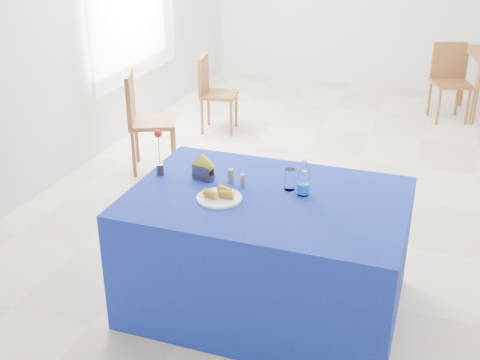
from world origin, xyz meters
name	(u,v)px	position (x,y,z in m)	size (l,w,h in m)	color
floor	(345,192)	(0.00, 0.00, 0.00)	(7.00, 7.00, 0.00)	beige
plate	(219,198)	(-0.43, -1.91, 0.77)	(0.26, 0.26, 0.01)	white
drinking_glass	(290,179)	(-0.09, -1.65, 0.82)	(0.06, 0.06, 0.13)	white
salt_shaker	(242,181)	(-0.36, -1.71, 0.80)	(0.03, 0.03, 0.09)	slate
pepper_shaker	(231,176)	(-0.45, -1.67, 0.80)	(0.03, 0.03, 0.09)	slate
blue_table	(266,252)	(-0.19, -1.77, 0.38)	(1.60, 1.10, 0.76)	#101897
water_bottle	(303,183)	(0.00, -1.69, 0.83)	(0.07, 0.07, 0.21)	white
napkin_holder	(203,172)	(-0.62, -1.68, 0.81)	(0.15, 0.09, 0.17)	#3C3C41
rose_vase	(159,153)	(-0.90, -1.71, 0.90)	(0.05, 0.05, 0.30)	#25252A
chair_bg_left	(449,76)	(0.73, 2.40, 0.50)	(0.50, 0.50, 0.87)	brown
chair_win_a	(143,114)	(-1.88, -0.10, 0.54)	(0.55, 0.55, 0.93)	brown
chair_win_b	(212,88)	(-1.68, 1.10, 0.48)	(0.43, 0.43, 0.83)	brown
banana_pieces	(221,193)	(-0.43, -1.90, 0.80)	(0.18, 0.15, 0.04)	yellow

